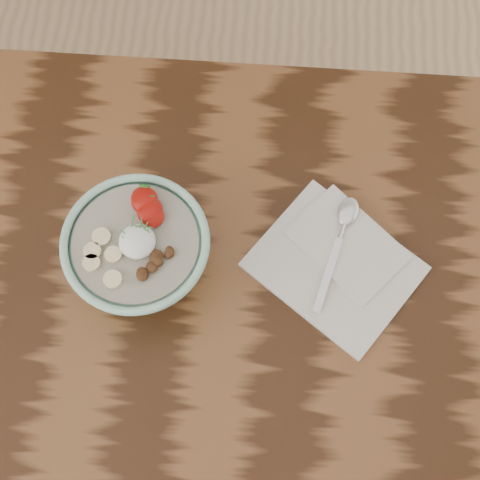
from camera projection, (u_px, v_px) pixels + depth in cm
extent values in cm
cube|color=#321B0C|center=(157.00, 312.00, 103.54)|extent=(160.00, 90.00, 4.00)
cylinder|color=#9DD3BE|center=(145.00, 266.00, 103.32)|extent=(9.28, 9.28, 1.33)
torus|color=#9DD3BE|center=(135.00, 242.00, 93.16)|extent=(21.10, 21.10, 1.22)
cylinder|color=#A49C88|center=(136.00, 244.00, 93.78)|extent=(17.89, 17.89, 1.10)
ellipsoid|color=white|center=(137.00, 242.00, 92.24)|extent=(5.19, 5.19, 2.86)
ellipsoid|color=#990C07|center=(142.00, 198.00, 94.63)|extent=(3.25, 3.58, 1.79)
cone|color=#286623|center=(143.00, 188.00, 94.86)|extent=(1.40, 1.03, 1.52)
ellipsoid|color=#990C07|center=(153.00, 216.00, 93.70)|extent=(3.12, 3.43, 1.72)
cone|color=#286623|center=(154.00, 206.00, 93.90)|extent=(1.40, 1.03, 1.52)
ellipsoid|color=#990C07|center=(150.00, 211.00, 93.82)|extent=(3.73, 4.10, 2.05)
cone|color=#286623|center=(151.00, 199.00, 94.12)|extent=(1.40, 1.03, 1.52)
ellipsoid|color=#990C07|center=(144.00, 200.00, 94.35)|extent=(3.80, 4.18, 2.09)
cone|color=#286623|center=(146.00, 188.00, 94.66)|extent=(1.40, 1.03, 1.52)
cylinder|color=beige|center=(91.00, 263.00, 91.80)|extent=(2.47, 2.47, 0.70)
cylinder|color=beige|center=(113.00, 279.00, 90.98)|extent=(2.63, 2.63, 0.70)
cylinder|color=beige|center=(101.00, 237.00, 93.12)|extent=(2.64, 2.64, 0.70)
cylinder|color=beige|center=(113.00, 255.00, 92.22)|extent=(2.43, 2.43, 0.70)
cylinder|color=beige|center=(92.00, 251.00, 92.40)|extent=(2.50, 2.50, 0.70)
ellipsoid|color=#4D2916|center=(170.00, 252.00, 92.15)|extent=(1.78, 2.06, 1.32)
ellipsoid|color=#4D2916|center=(169.00, 254.00, 92.16)|extent=(1.44, 1.46, 0.91)
ellipsoid|color=#4D2916|center=(156.00, 257.00, 91.82)|extent=(2.68, 2.70, 1.24)
ellipsoid|color=#4D2916|center=(155.00, 254.00, 92.10)|extent=(1.72, 1.89, 1.19)
ellipsoid|color=#4D2916|center=(158.00, 255.00, 91.97)|extent=(2.27, 2.29, 1.03)
ellipsoid|color=#4D2916|center=(157.00, 261.00, 91.59)|extent=(2.40, 2.18, 1.53)
ellipsoid|color=#4D2916|center=(142.00, 274.00, 90.88)|extent=(2.22, 2.48, 1.31)
ellipsoid|color=#4D2916|center=(152.00, 267.00, 91.36)|extent=(2.48, 2.48, 1.05)
cylinder|color=#3A7B34|center=(125.00, 240.00, 91.28)|extent=(1.16, 1.12, 0.23)
cylinder|color=#3A7B34|center=(134.00, 230.00, 91.77)|extent=(0.87, 1.19, 0.23)
cylinder|color=#3A7B34|center=(146.00, 230.00, 91.76)|extent=(1.09, 0.82, 0.22)
cylinder|color=#3A7B34|center=(145.00, 227.00, 91.92)|extent=(0.68, 1.62, 0.24)
cylinder|color=#3A7B34|center=(133.00, 221.00, 92.21)|extent=(0.34, 1.69, 0.24)
cylinder|color=#3A7B34|center=(125.00, 234.00, 91.58)|extent=(1.44, 1.20, 0.24)
cylinder|color=#3A7B34|center=(146.00, 227.00, 91.94)|extent=(1.91, 0.44, 0.25)
cylinder|color=#3A7B34|center=(144.00, 231.00, 91.70)|extent=(1.24, 0.76, 0.23)
cylinder|color=#3A7B34|center=(141.00, 222.00, 92.16)|extent=(0.34, 1.45, 0.23)
cylinder|color=#3A7B34|center=(137.00, 226.00, 91.96)|extent=(1.43, 0.76, 0.23)
cylinder|color=#3A7B34|center=(130.00, 238.00, 91.37)|extent=(1.02, 1.42, 0.23)
cube|color=silver|center=(335.00, 267.00, 103.51)|extent=(29.93, 28.95, 0.90)
cube|color=silver|center=(347.00, 244.00, 104.03)|extent=(20.45, 20.07, 0.54)
cube|color=silver|center=(328.00, 275.00, 101.82)|extent=(4.47, 12.37, 0.38)
cylinder|color=silver|center=(343.00, 229.00, 104.21)|extent=(1.60, 3.35, 0.76)
ellipsoid|color=silver|center=(348.00, 211.00, 105.10)|extent=(4.53, 5.69, 1.03)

